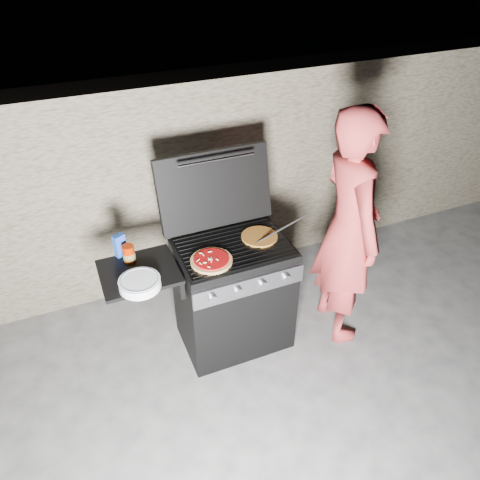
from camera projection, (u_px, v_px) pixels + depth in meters
name	position (u px, v px, depth m)	size (l,w,h in m)	color
ground	(234.00, 337.00, 3.79)	(50.00, 50.00, 0.00)	#444444
stone_wall	(188.00, 181.00, 4.06)	(8.00, 0.35, 1.80)	gray
gas_grill	(203.00, 304.00, 3.45)	(1.34, 0.79, 0.91)	black
pizza_topped	(211.00, 260.00, 3.11)	(0.28, 0.28, 0.03)	tan
pizza_plain	(259.00, 237.00, 3.34)	(0.26, 0.26, 0.01)	orange
sauce_jar	(129.00, 253.00, 3.10)	(0.08, 0.08, 0.12)	#9E1C00
blue_carton	(120.00, 245.00, 3.14)	(0.08, 0.04, 0.16)	#1942AD
plate_stack	(140.00, 283.00, 2.90)	(0.26, 0.26, 0.06)	white
person	(348.00, 230.00, 3.39)	(0.68, 0.45, 1.87)	#B23535
tongs	(280.00, 229.00, 3.35)	(0.01, 0.01, 0.50)	black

